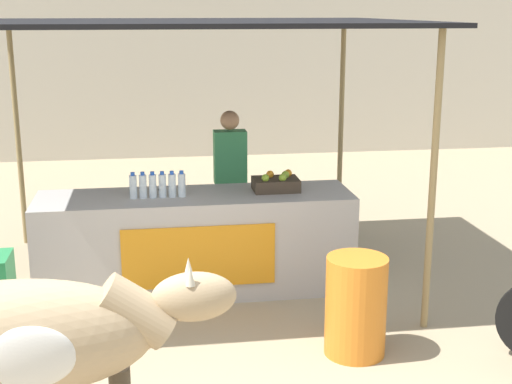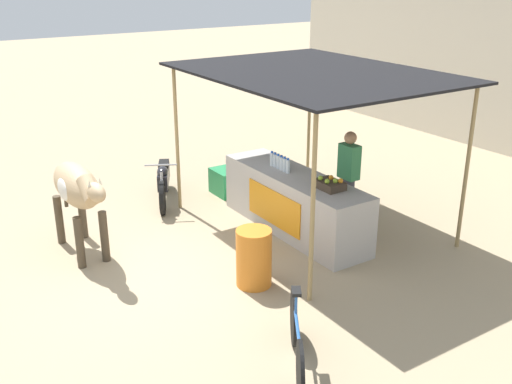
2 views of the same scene
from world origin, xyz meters
The scene contains 11 objects.
ground_plane centered at (0.00, 0.00, 0.00)m, with size 60.00×60.00×0.00m, color tan.
stall_counter centered at (0.00, 2.20, 0.48)m, with size 3.00×0.82×0.96m.
stall_awning centered at (0.00, 2.50, 2.47)m, with size 4.20×3.20×2.57m.
water_bottle_row centered at (-0.35, 2.15, 1.07)m, with size 0.52×0.07×0.25m.
fruit_crate centered at (0.79, 2.25, 1.03)m, with size 0.44×0.32×0.18m.
vendor_behind_counter centered at (0.42, 2.95, 0.85)m, with size 0.34×0.22×1.65m.
cooler_box centered at (-2.02, 2.10, 0.24)m, with size 0.60×0.44×0.48m, color #268C4C.
water_barrel centered at (1.15, 0.67, 0.40)m, with size 0.48×0.48×0.81m, color orange.
cow centered at (-1.04, -0.96, 1.03)m, with size 1.82×0.54×1.44m.
motorcycle_parked centered at (-2.30, 0.95, 0.43)m, with size 1.63×0.96×0.90m.
bicycle_leaning centered at (2.94, 0.06, 0.35)m, with size 1.42×0.93×0.85m.
Camera 2 is at (7.20, -3.23, 4.09)m, focal length 42.00 mm.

